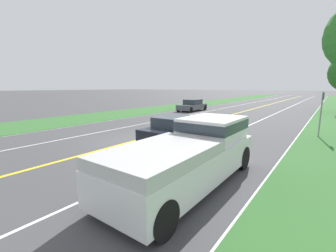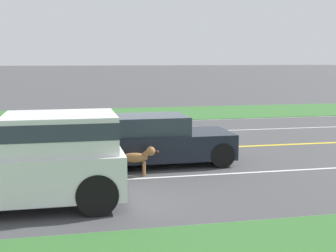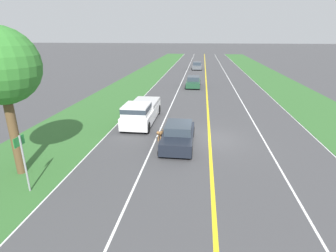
% 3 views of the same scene
% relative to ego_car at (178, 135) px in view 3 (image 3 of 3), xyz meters
% --- Properties ---
extents(ground_plane, '(400.00, 400.00, 0.00)m').
position_rel_ego_car_xyz_m(ground_plane, '(-1.95, -1.16, -0.65)').
color(ground_plane, '#424244').
extents(centre_divider_line, '(0.18, 160.00, 0.01)m').
position_rel_ego_car_xyz_m(centre_divider_line, '(-1.95, -1.16, -0.65)').
color(centre_divider_line, yellow).
rests_on(centre_divider_line, ground).
extents(lane_edge_line_right, '(0.14, 160.00, 0.01)m').
position_rel_ego_car_xyz_m(lane_edge_line_right, '(5.05, -1.16, -0.65)').
color(lane_edge_line_right, white).
rests_on(lane_edge_line_right, ground).
extents(lane_edge_line_left, '(0.14, 160.00, 0.01)m').
position_rel_ego_car_xyz_m(lane_edge_line_left, '(-8.95, -1.16, -0.65)').
color(lane_edge_line_left, white).
rests_on(lane_edge_line_left, ground).
extents(lane_dash_same_dir, '(0.10, 160.00, 0.01)m').
position_rel_ego_car_xyz_m(lane_dash_same_dir, '(1.55, -1.16, -0.65)').
color(lane_dash_same_dir, white).
rests_on(lane_dash_same_dir, ground).
extents(lane_dash_oncoming, '(0.10, 160.00, 0.01)m').
position_rel_ego_car_xyz_m(lane_dash_oncoming, '(-5.45, -1.16, -0.65)').
color(lane_dash_oncoming, white).
rests_on(lane_dash_oncoming, ground).
extents(grass_verge_right, '(6.00, 160.00, 0.03)m').
position_rel_ego_car_xyz_m(grass_verge_right, '(8.05, -1.16, -0.64)').
color(grass_verge_right, '#33662D').
rests_on(grass_verge_right, ground).
extents(ego_car, '(1.86, 4.25, 1.38)m').
position_rel_ego_car_xyz_m(ego_car, '(0.00, 0.00, 0.00)').
color(ego_car, black).
rests_on(ego_car, ground).
extents(dog, '(0.40, 1.19, 0.77)m').
position_rel_ego_car_xyz_m(dog, '(1.24, -0.62, -0.18)').
color(dog, olive).
rests_on(dog, ground).
extents(pickup_truck, '(2.04, 5.78, 1.84)m').
position_rel_ego_car_xyz_m(pickup_truck, '(3.20, -3.90, 0.29)').
color(pickup_truck, silver).
rests_on(pickup_truck, ground).
extents(car_trailing_near, '(1.80, 4.32, 1.35)m').
position_rel_ego_car_xyz_m(car_trailing_near, '(-0.24, -19.41, -0.02)').
color(car_trailing_near, '#1E472D').
rests_on(car_trailing_near, ground).
extents(car_trailing_mid, '(1.84, 4.70, 1.39)m').
position_rel_ego_car_xyz_m(car_trailing_mid, '(-0.31, -38.19, -0.00)').
color(car_trailing_mid, '#51565B').
rests_on(car_trailing_mid, ground).
extents(roadside_tree_right_near, '(3.38, 3.38, 6.91)m').
position_rel_ego_car_xyz_m(roadside_tree_right_near, '(7.40, 4.39, 4.51)').
color(roadside_tree_right_near, brown).
rests_on(roadside_tree_right_near, ground).
extents(street_sign, '(0.11, 0.64, 2.62)m').
position_rel_ego_car_xyz_m(street_sign, '(6.01, 5.86, 0.99)').
color(street_sign, gray).
rests_on(street_sign, ground).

